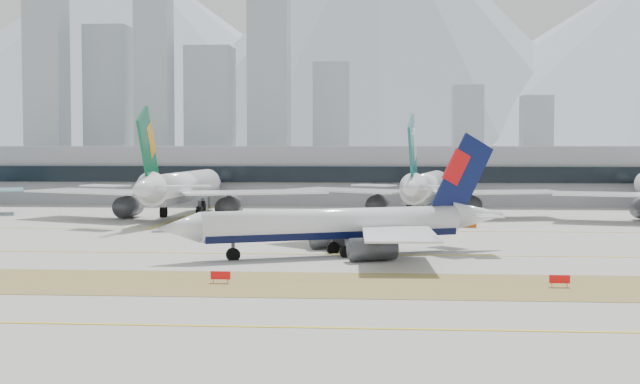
# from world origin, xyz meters

# --- Properties ---
(ground) EXTENTS (3000.00, 3000.00, 0.00)m
(ground) POSITION_xyz_m (0.00, 0.00, 0.00)
(ground) COLOR #99978F
(ground) RESTS_ON ground
(apron_markings) EXTENTS (360.00, 122.22, 0.06)m
(apron_markings) POSITION_xyz_m (0.00, -53.95, 0.02)
(apron_markings) COLOR olive
(apron_markings) RESTS_ON ground
(taxiing_airliner) EXTENTS (48.25, 40.99, 17.23)m
(taxiing_airliner) POSITION_xyz_m (6.91, -5.45, 4.16)
(taxiing_airliner) COLOR white
(taxiing_airliner) RESTS_ON ground
(widebody_eva) EXTENTS (63.82, 62.33, 22.75)m
(widebody_eva) POSITION_xyz_m (-30.78, 55.33, 6.05)
(widebody_eva) COLOR white
(widebody_eva) RESTS_ON ground
(widebody_cathay) EXTENTS (60.05, 59.37, 21.67)m
(widebody_cathay) POSITION_xyz_m (20.84, 66.50, 5.76)
(widebody_cathay) COLOR white
(widebody_cathay) RESTS_ON ground
(terminal) EXTENTS (280.00, 43.10, 15.00)m
(terminal) POSITION_xyz_m (0.00, 114.84, 7.50)
(terminal) COLOR gray
(terminal) RESTS_ON ground
(hold_sign_left) EXTENTS (2.20, 0.15, 1.35)m
(hold_sign_left) POSITION_xyz_m (-5.57, -32.00, 0.88)
(hold_sign_left) COLOR red
(hold_sign_left) RESTS_ON ground
(hold_sign_right) EXTENTS (2.20, 0.15, 1.35)m
(hold_sign_right) POSITION_xyz_m (31.11, -32.00, 0.88)
(hold_sign_right) COLOR red
(hold_sign_right) RESTS_ON ground
(gse_b) EXTENTS (3.55, 2.00, 2.60)m
(gse_b) POSITION_xyz_m (-12.66, 39.81, 1.05)
(gse_b) COLOR #DA5A0B
(gse_b) RESTS_ON ground
(gse_c) EXTENTS (3.55, 2.00, 2.60)m
(gse_c) POSITION_xyz_m (27.53, 38.61, 1.05)
(gse_c) COLOR #DA5A0B
(gse_c) RESTS_ON ground
(city_skyline) EXTENTS (342.00, 49.80, 140.00)m
(city_skyline) POSITION_xyz_m (-106.76, 453.42, 49.80)
(city_skyline) COLOR gray
(city_skyline) RESTS_ON ground
(mountain_ridge) EXTENTS (2830.00, 1120.00, 470.00)m
(mountain_ridge) POSITION_xyz_m (33.00, 1404.14, 181.85)
(mountain_ridge) COLOR #9EA8B7
(mountain_ridge) RESTS_ON ground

